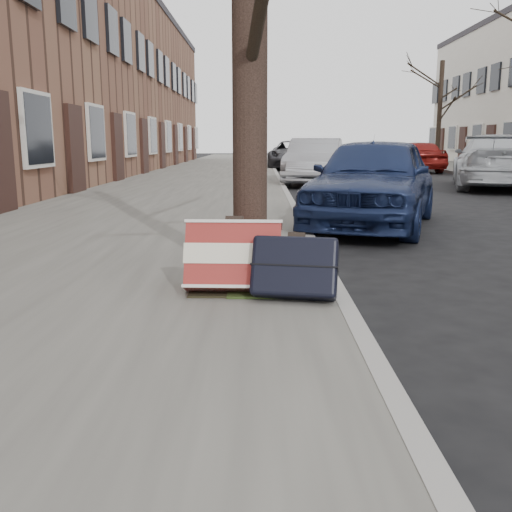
{
  "coord_description": "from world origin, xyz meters",
  "views": [
    {
      "loc": [
        -1.88,
        -3.36,
        1.28
      ],
      "look_at": [
        -1.91,
        0.8,
        0.44
      ],
      "focal_mm": 40.0,
      "sensor_mm": 36.0,
      "label": 1
    }
  ],
  "objects_px": {
    "suitcase_red": "(234,257)",
    "suitcase_navy": "(295,267)",
    "car_near_front": "(374,181)",
    "car_near_mid": "(315,161)"
  },
  "relations": [
    {
      "from": "suitcase_red",
      "to": "suitcase_navy",
      "type": "distance_m",
      "value": 0.5
    },
    {
      "from": "suitcase_red",
      "to": "car_near_front",
      "type": "xyz_separation_m",
      "value": [
        1.93,
        4.39,
        0.29
      ]
    },
    {
      "from": "suitcase_red",
      "to": "car_near_front",
      "type": "relative_size",
      "value": 0.18
    },
    {
      "from": "car_near_mid",
      "to": "suitcase_red",
      "type": "bearing_deg",
      "value": -87.02
    },
    {
      "from": "suitcase_navy",
      "to": "car_near_front",
      "type": "bearing_deg",
      "value": 82.48
    },
    {
      "from": "car_near_mid",
      "to": "suitcase_navy",
      "type": "bearing_deg",
      "value": -84.92
    },
    {
      "from": "car_near_front",
      "to": "car_near_mid",
      "type": "relative_size",
      "value": 0.97
    },
    {
      "from": "suitcase_red",
      "to": "suitcase_navy",
      "type": "bearing_deg",
      "value": -20.85
    },
    {
      "from": "suitcase_red",
      "to": "suitcase_navy",
      "type": "height_order",
      "value": "suitcase_red"
    },
    {
      "from": "suitcase_navy",
      "to": "car_near_front",
      "type": "distance_m",
      "value": 4.83
    }
  ]
}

